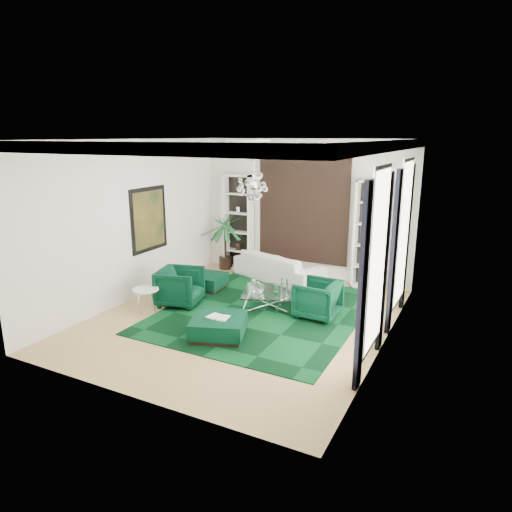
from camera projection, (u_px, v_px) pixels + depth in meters
The scene contains 30 objects.
floor at pixel (243, 318), 9.97m from camera, with size 6.00×7.00×0.02m, color tan.
ceiling at pixel (242, 138), 9.00m from camera, with size 6.00×7.00×0.02m, color white.
wall_back at pixel (304, 210), 12.51m from camera, with size 6.00×0.02×3.80m, color white.
wall_front at pixel (124, 279), 6.46m from camera, with size 6.00×0.02×3.80m, color white.
wall_left at pixel (131, 221), 10.81m from camera, with size 0.02×7.00×3.80m, color white.
wall_right at pixel (390, 249), 8.16m from camera, with size 0.02×7.00×3.80m, color white.
crown_molding at pixel (242, 144), 9.02m from camera, with size 6.00×7.00×0.18m, color white, non-canonical shape.
ceiling_medallion at pixel (249, 140), 9.27m from camera, with size 0.90×0.90×0.05m, color white.
tapestry at pixel (303, 210), 12.47m from camera, with size 2.50×0.06×2.80m, color black.
shelving_left at pixel (238, 223), 13.32m from camera, with size 0.90×0.38×2.80m, color white, non-canonical shape.
shelving_right at pixel (372, 236), 11.61m from camera, with size 0.90×0.38×2.80m, color white, non-canonical shape.
painting at pixel (149, 219), 11.32m from camera, with size 0.04×1.30×1.60m, color black.
window_near at pixel (377, 261), 7.40m from camera, with size 0.03×1.10×2.90m, color white.
curtain_near_a at pixel (362, 289), 6.81m from camera, with size 0.07×0.30×3.25m, color black.
curtain_near_b at pixel (384, 264), 8.15m from camera, with size 0.07×0.30×3.25m, color black.
window_far at pixel (403, 233), 9.47m from camera, with size 0.03×1.10×2.90m, color white.
curtain_far_a at pixel (393, 253), 8.87m from camera, with size 0.07×0.30×3.25m, color black.
curtain_far_b at pixel (407, 238), 10.22m from camera, with size 0.07×0.30×3.25m, color black.
rug at pixel (264, 311), 10.36m from camera, with size 4.20×5.00×0.02m, color black.
sofa at pixel (279, 267), 12.54m from camera, with size 2.58×1.01×0.75m, color white.
armchair_left at pixel (180, 287), 10.67m from camera, with size 0.94×0.97×0.88m, color black.
armchair_right at pixel (318, 299), 9.95m from camera, with size 0.88×0.91×0.83m, color black.
coffee_table at pixel (269, 299), 10.53m from camera, with size 1.19×1.19×0.41m, color white, non-canonical shape.
ottoman_side at pixel (207, 282), 11.85m from camera, with size 0.86×0.86×0.38m, color black.
ottoman_front at pixel (219, 327), 9.00m from camera, with size 1.03×1.03×0.41m, color black.
book at pixel (218, 317), 8.94m from camera, with size 0.43×0.29×0.03m, color white.
side_table at pixel (146, 301), 10.20m from camera, with size 0.57×0.57×0.55m, color white.
palm at pixel (225, 233), 13.42m from camera, with size 1.36×1.36×2.18m, color #1E6631, non-canonical shape.
chandelier at pixel (254, 186), 9.55m from camera, with size 0.78×0.78×0.70m, color white, non-canonical shape.
table_plant at pixel (276, 291), 10.10m from camera, with size 0.14×0.12×0.26m, color #1E6631.
Camera 1 is at (4.47, -8.15, 3.87)m, focal length 32.00 mm.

